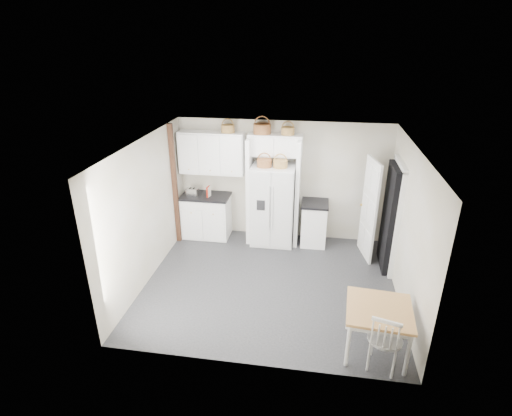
# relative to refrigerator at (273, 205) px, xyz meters

# --- Properties ---
(floor) EXTENTS (4.50, 4.50, 0.00)m
(floor) POSITION_rel_refrigerator_xyz_m (0.15, -1.64, -0.87)
(floor) COLOR #242529
(floor) RESTS_ON ground
(ceiling) EXTENTS (4.50, 4.50, 0.00)m
(ceiling) POSITION_rel_refrigerator_xyz_m (0.15, -1.64, 1.73)
(ceiling) COLOR white
(ceiling) RESTS_ON wall_back
(wall_back) EXTENTS (4.50, 0.00, 4.50)m
(wall_back) POSITION_rel_refrigerator_xyz_m (0.15, 0.36, 0.43)
(wall_back) COLOR tan
(wall_back) RESTS_ON floor
(wall_left) EXTENTS (0.00, 4.00, 4.00)m
(wall_left) POSITION_rel_refrigerator_xyz_m (-2.10, -1.64, 0.43)
(wall_left) COLOR tan
(wall_left) RESTS_ON floor
(wall_right) EXTENTS (0.00, 4.00, 4.00)m
(wall_right) POSITION_rel_refrigerator_xyz_m (2.40, -1.64, 0.43)
(wall_right) COLOR tan
(wall_right) RESTS_ON floor
(refrigerator) EXTENTS (0.90, 0.72, 1.74)m
(refrigerator) POSITION_rel_refrigerator_xyz_m (0.00, 0.00, 0.00)
(refrigerator) COLOR silver
(refrigerator) RESTS_ON floor
(base_cab_left) EXTENTS (1.01, 0.64, 0.94)m
(base_cab_left) POSITION_rel_refrigerator_xyz_m (-1.49, 0.06, -0.40)
(base_cab_left) COLOR white
(base_cab_left) RESTS_ON floor
(base_cab_right) EXTENTS (0.52, 0.63, 0.92)m
(base_cab_right) POSITION_rel_refrigerator_xyz_m (0.89, 0.06, -0.41)
(base_cab_right) COLOR white
(base_cab_right) RESTS_ON floor
(dining_table) EXTENTS (0.96, 0.96, 0.74)m
(dining_table) POSITION_rel_refrigerator_xyz_m (1.85, -3.09, -0.50)
(dining_table) COLOR #AB6C4A
(dining_table) RESTS_ON floor
(windsor_chair) EXTENTS (0.56, 0.53, 0.94)m
(windsor_chair) POSITION_rel_refrigerator_xyz_m (1.91, -3.39, -0.40)
(windsor_chair) COLOR white
(windsor_chair) RESTS_ON floor
(counter_left) EXTENTS (1.06, 0.68, 0.04)m
(counter_left) POSITION_rel_refrigerator_xyz_m (-1.49, 0.06, 0.09)
(counter_left) COLOR black
(counter_left) RESTS_ON base_cab_left
(counter_right) EXTENTS (0.56, 0.67, 0.04)m
(counter_right) POSITION_rel_refrigerator_xyz_m (0.89, 0.06, 0.07)
(counter_right) COLOR black
(counter_right) RESTS_ON base_cab_right
(toaster) EXTENTS (0.27, 0.17, 0.18)m
(toaster) POSITION_rel_refrigerator_xyz_m (-1.76, -0.04, 0.20)
(toaster) COLOR silver
(toaster) RESTS_ON counter_left
(cookbook_red) EXTENTS (0.05, 0.16, 0.23)m
(cookbook_red) POSITION_rel_refrigerator_xyz_m (-1.41, -0.02, 0.23)
(cookbook_red) COLOR #971509
(cookbook_red) RESTS_ON counter_left
(cookbook_cream) EXTENTS (0.06, 0.15, 0.23)m
(cookbook_cream) POSITION_rel_refrigerator_xyz_m (-1.40, -0.02, 0.22)
(cookbook_cream) COLOR beige
(cookbook_cream) RESTS_ON counter_left
(basket_upper_c) EXTENTS (0.28, 0.28, 0.16)m
(basket_upper_c) POSITION_rel_refrigerator_xyz_m (-0.98, 0.19, 1.56)
(basket_upper_c) COLOR brown
(basket_upper_c) RESTS_ON upper_cabinet
(basket_bridge_a) EXTENTS (0.36, 0.36, 0.20)m
(basket_bridge_a) POSITION_rel_refrigerator_xyz_m (-0.27, 0.19, 1.58)
(basket_bridge_a) COLOR brown
(basket_bridge_a) RESTS_ON bridge_cabinet
(basket_bridge_b) EXTENTS (0.27, 0.27, 0.15)m
(basket_bridge_b) POSITION_rel_refrigerator_xyz_m (0.25, 0.19, 1.56)
(basket_bridge_b) COLOR brown
(basket_bridge_b) RESTS_ON bridge_cabinet
(basket_fridge_a) EXTENTS (0.30, 0.30, 0.16)m
(basket_fridge_a) POSITION_rel_refrigerator_xyz_m (-0.18, -0.10, 0.95)
(basket_fridge_a) COLOR brown
(basket_fridge_a) RESTS_ON refrigerator
(basket_fridge_b) EXTENTS (0.29, 0.29, 0.16)m
(basket_fridge_b) POSITION_rel_refrigerator_xyz_m (0.14, -0.10, 0.95)
(basket_fridge_b) COLOR brown
(basket_fridge_b) RESTS_ON refrigerator
(upper_cabinet) EXTENTS (1.40, 0.34, 0.90)m
(upper_cabinet) POSITION_rel_refrigerator_xyz_m (-1.35, 0.19, 1.03)
(upper_cabinet) COLOR white
(upper_cabinet) RESTS_ON wall_back
(bridge_cabinet) EXTENTS (1.12, 0.34, 0.45)m
(bridge_cabinet) POSITION_rel_refrigerator_xyz_m (-0.00, 0.19, 1.25)
(bridge_cabinet) COLOR white
(bridge_cabinet) RESTS_ON wall_back
(fridge_panel_left) EXTENTS (0.08, 0.60, 2.30)m
(fridge_panel_left) POSITION_rel_refrigerator_xyz_m (-0.51, 0.06, 0.28)
(fridge_panel_left) COLOR white
(fridge_panel_left) RESTS_ON floor
(fridge_panel_right) EXTENTS (0.08, 0.60, 2.30)m
(fridge_panel_right) POSITION_rel_refrigerator_xyz_m (0.51, 0.06, 0.28)
(fridge_panel_right) COLOR white
(fridge_panel_right) RESTS_ON floor
(trim_post) EXTENTS (0.09, 0.09, 2.60)m
(trim_post) POSITION_rel_refrigerator_xyz_m (-2.05, -0.29, 0.43)
(trim_post) COLOR black
(trim_post) RESTS_ON floor
(doorway_void) EXTENTS (0.18, 0.85, 2.05)m
(doorway_void) POSITION_rel_refrigerator_xyz_m (2.31, -0.64, 0.15)
(doorway_void) COLOR black
(doorway_void) RESTS_ON floor
(door_slab) EXTENTS (0.21, 0.79, 2.05)m
(door_slab) POSITION_rel_refrigerator_xyz_m (1.95, -0.30, 0.15)
(door_slab) COLOR white
(door_slab) RESTS_ON floor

